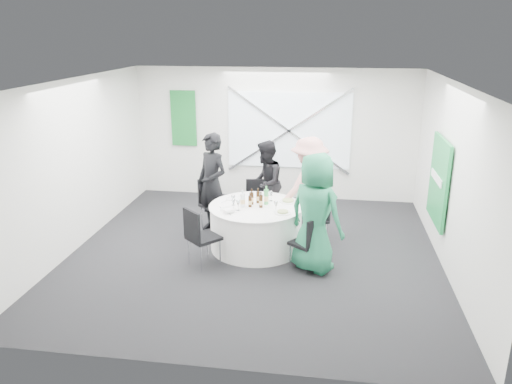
# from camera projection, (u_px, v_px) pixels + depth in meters

# --- Properties ---
(floor) EXTENTS (6.00, 6.00, 0.00)m
(floor) POSITION_uv_depth(u_px,v_px,m) (254.00, 253.00, 8.30)
(floor) COLOR black
(floor) RESTS_ON ground
(ceiling) EXTENTS (6.00, 6.00, 0.00)m
(ceiling) POSITION_uv_depth(u_px,v_px,m) (254.00, 82.00, 7.43)
(ceiling) COLOR silver
(ceiling) RESTS_ON wall_back
(wall_back) EXTENTS (6.00, 0.00, 6.00)m
(wall_back) POSITION_uv_depth(u_px,v_px,m) (275.00, 134.00, 10.69)
(wall_back) COLOR silver
(wall_back) RESTS_ON floor
(wall_front) EXTENTS (6.00, 0.00, 6.00)m
(wall_front) POSITION_uv_depth(u_px,v_px,m) (210.00, 252.00, 5.05)
(wall_front) COLOR silver
(wall_front) RESTS_ON floor
(wall_left) EXTENTS (0.00, 6.00, 6.00)m
(wall_left) POSITION_uv_depth(u_px,v_px,m) (76.00, 165.00, 8.28)
(wall_left) COLOR silver
(wall_left) RESTS_ON floor
(wall_right) EXTENTS (0.00, 6.00, 6.00)m
(wall_right) POSITION_uv_depth(u_px,v_px,m) (452.00, 180.00, 7.45)
(wall_right) COLOR silver
(wall_right) RESTS_ON floor
(window_panel) EXTENTS (2.60, 0.03, 1.60)m
(window_panel) POSITION_uv_depth(u_px,v_px,m) (289.00, 130.00, 10.58)
(window_panel) COLOR silver
(window_panel) RESTS_ON wall_back
(window_brace_a) EXTENTS (2.63, 0.05, 1.84)m
(window_brace_a) POSITION_uv_depth(u_px,v_px,m) (289.00, 131.00, 10.54)
(window_brace_a) COLOR silver
(window_brace_a) RESTS_ON window_panel
(window_brace_b) EXTENTS (2.63, 0.05, 1.84)m
(window_brace_b) POSITION_uv_depth(u_px,v_px,m) (289.00, 131.00, 10.54)
(window_brace_b) COLOR silver
(window_brace_b) RESTS_ON window_panel
(green_banner) EXTENTS (0.55, 0.04, 1.20)m
(green_banner) POSITION_uv_depth(u_px,v_px,m) (184.00, 118.00, 10.83)
(green_banner) COLOR #156C2B
(green_banner) RESTS_ON wall_back
(green_sign) EXTENTS (0.05, 1.20, 1.40)m
(green_sign) POSITION_uv_depth(u_px,v_px,m) (439.00, 181.00, 8.08)
(green_sign) COLOR #198A3E
(green_sign) RESTS_ON wall_right
(banquet_table) EXTENTS (1.56, 1.56, 0.76)m
(banquet_table) POSITION_uv_depth(u_px,v_px,m) (256.00, 227.00, 8.37)
(banquet_table) COLOR white
(banquet_table) RESTS_ON floor
(chair_back) EXTENTS (0.44, 0.45, 0.85)m
(chair_back) POSITION_uv_depth(u_px,v_px,m) (256.00, 199.00, 9.40)
(chair_back) COLOR black
(chair_back) RESTS_ON floor
(chair_back_left) EXTENTS (0.60, 0.60, 0.94)m
(chair_back_left) POSITION_uv_depth(u_px,v_px,m) (211.00, 199.00, 9.21)
(chair_back_left) COLOR black
(chair_back_left) RESTS_ON floor
(chair_back_right) EXTENTS (0.50, 0.49, 0.83)m
(chair_back_right) POSITION_uv_depth(u_px,v_px,m) (320.00, 215.00, 8.62)
(chair_back_right) COLOR black
(chair_back_right) RESTS_ON floor
(chair_front_right) EXTENTS (0.55, 0.55, 0.87)m
(chair_front_right) POSITION_uv_depth(u_px,v_px,m) (309.00, 240.00, 7.56)
(chair_front_right) COLOR black
(chair_front_right) RESTS_ON floor
(chair_front_left) EXTENTS (0.62, 0.62, 0.97)m
(chair_front_left) POSITION_uv_depth(u_px,v_px,m) (199.00, 233.00, 7.63)
(chair_front_left) COLOR black
(chair_front_left) RESTS_ON floor
(person_man_back_left) EXTENTS (0.80, 0.74, 1.83)m
(person_man_back_left) POSITION_uv_depth(u_px,v_px,m) (212.00, 184.00, 8.92)
(person_man_back_left) COLOR black
(person_man_back_left) RESTS_ON floor
(person_man_back) EXTENTS (0.43, 0.78, 1.60)m
(person_man_back) POSITION_uv_depth(u_px,v_px,m) (266.00, 183.00, 9.34)
(person_man_back) COLOR black
(person_man_back) RESTS_ON floor
(person_woman_pink) EXTENTS (1.23, 1.17, 1.79)m
(person_woman_pink) POSITION_uv_depth(u_px,v_px,m) (309.00, 187.00, 8.77)
(person_woman_pink) COLOR #D7918B
(person_woman_pink) RESTS_ON floor
(person_woman_green) EXTENTS (1.08, 0.98, 1.85)m
(person_woman_green) POSITION_uv_depth(u_px,v_px,m) (315.00, 213.00, 7.46)
(person_woman_green) COLOR #207850
(person_woman_green) RESTS_ON floor
(plate_back) EXTENTS (0.28, 0.28, 0.01)m
(plate_back) POSITION_uv_depth(u_px,v_px,m) (257.00, 195.00, 8.76)
(plate_back) COLOR white
(plate_back) RESTS_ON banquet_table
(plate_back_left) EXTENTS (0.26, 0.26, 0.01)m
(plate_back_left) POSITION_uv_depth(u_px,v_px,m) (234.00, 199.00, 8.58)
(plate_back_left) COLOR white
(plate_back_left) RESTS_ON banquet_table
(plate_back_right) EXTENTS (0.30, 0.30, 0.04)m
(plate_back_right) POSITION_uv_depth(u_px,v_px,m) (288.00, 201.00, 8.44)
(plate_back_right) COLOR white
(plate_back_right) RESTS_ON banquet_table
(plate_front_right) EXTENTS (0.26, 0.26, 0.04)m
(plate_front_right) POSITION_uv_depth(u_px,v_px,m) (283.00, 212.00, 7.92)
(plate_front_right) COLOR white
(plate_front_right) RESTS_ON banquet_table
(plate_front_left) EXTENTS (0.26, 0.26, 0.01)m
(plate_front_left) POSITION_uv_depth(u_px,v_px,m) (228.00, 209.00, 8.06)
(plate_front_left) COLOR white
(plate_front_left) RESTS_ON banquet_table
(napkin) EXTENTS (0.20, 0.20, 0.05)m
(napkin) POSITION_uv_depth(u_px,v_px,m) (229.00, 211.00, 7.92)
(napkin) COLOR white
(napkin) RESTS_ON plate_front_left
(beer_bottle_a) EXTENTS (0.06, 0.06, 0.27)m
(beer_bottle_a) POSITION_uv_depth(u_px,v_px,m) (252.00, 198.00, 8.29)
(beer_bottle_a) COLOR #351C09
(beer_bottle_a) RESTS_ON banquet_table
(beer_bottle_b) EXTENTS (0.06, 0.06, 0.26)m
(beer_bottle_b) POSITION_uv_depth(u_px,v_px,m) (258.00, 197.00, 8.37)
(beer_bottle_b) COLOR #351C09
(beer_bottle_b) RESTS_ON banquet_table
(beer_bottle_c) EXTENTS (0.06, 0.06, 0.27)m
(beer_bottle_c) POSITION_uv_depth(u_px,v_px,m) (261.00, 201.00, 8.15)
(beer_bottle_c) COLOR #351C09
(beer_bottle_c) RESTS_ON banquet_table
(beer_bottle_d) EXTENTS (0.06, 0.06, 0.25)m
(beer_bottle_d) POSITION_uv_depth(u_px,v_px,m) (250.00, 201.00, 8.18)
(beer_bottle_d) COLOR #351C09
(beer_bottle_d) RESTS_ON banquet_table
(green_water_bottle) EXTENTS (0.08, 0.08, 0.32)m
(green_water_bottle) POSITION_uv_depth(u_px,v_px,m) (266.00, 197.00, 8.28)
(green_water_bottle) COLOR #45B459
(green_water_bottle) RESTS_ON banquet_table
(clear_water_bottle) EXTENTS (0.08, 0.08, 0.28)m
(clear_water_bottle) POSITION_uv_depth(u_px,v_px,m) (243.00, 200.00, 8.19)
(clear_water_bottle) COLOR white
(clear_water_bottle) RESTS_ON banquet_table
(wine_glass_a) EXTENTS (0.07, 0.07, 0.17)m
(wine_glass_a) POSITION_uv_depth(u_px,v_px,m) (238.00, 203.00, 8.00)
(wine_glass_a) COLOR white
(wine_glass_a) RESTS_ON banquet_table
(wine_glass_b) EXTENTS (0.07, 0.07, 0.17)m
(wine_glass_b) POSITION_uv_depth(u_px,v_px,m) (276.00, 204.00, 7.95)
(wine_glass_b) COLOR white
(wine_glass_b) RESTS_ON banquet_table
(wine_glass_c) EXTENTS (0.07, 0.07, 0.17)m
(wine_glass_c) POSITION_uv_depth(u_px,v_px,m) (233.00, 202.00, 8.07)
(wine_glass_c) COLOR white
(wine_glass_c) RESTS_ON banquet_table
(wine_glass_d) EXTENTS (0.07, 0.07, 0.17)m
(wine_glass_d) POSITION_uv_depth(u_px,v_px,m) (271.00, 194.00, 8.45)
(wine_glass_d) COLOR white
(wine_glass_d) RESTS_ON banquet_table
(wine_glass_e) EXTENTS (0.07, 0.07, 0.17)m
(wine_glass_e) POSITION_uv_depth(u_px,v_px,m) (233.00, 198.00, 8.24)
(wine_glass_e) COLOR white
(wine_glass_e) RESTS_ON banquet_table
(wine_glass_f) EXTENTS (0.07, 0.07, 0.17)m
(wine_glass_f) POSITION_uv_depth(u_px,v_px,m) (266.00, 192.00, 8.52)
(wine_glass_f) COLOR white
(wine_glass_f) RESTS_ON banquet_table
(fork_a) EXTENTS (0.09, 0.14, 0.01)m
(fork_a) POSITION_uv_depth(u_px,v_px,m) (238.00, 196.00, 8.71)
(fork_a) COLOR silver
(fork_a) RESTS_ON banquet_table
(knife_a) EXTENTS (0.09, 0.14, 0.01)m
(knife_a) POSITION_uv_depth(u_px,v_px,m) (224.00, 202.00, 8.45)
(knife_a) COLOR silver
(knife_a) RESTS_ON banquet_table
(fork_b) EXTENTS (0.15, 0.02, 0.01)m
(fork_b) POSITION_uv_depth(u_px,v_px,m) (269.00, 195.00, 8.76)
(fork_b) COLOR silver
(fork_b) RESTS_ON banquet_table
(knife_b) EXTENTS (0.15, 0.03, 0.01)m
(knife_b) POSITION_uv_depth(u_px,v_px,m) (248.00, 195.00, 8.78)
(knife_b) COLOR silver
(knife_b) RESTS_ON banquet_table
(fork_c) EXTENTS (0.10, 0.13, 0.01)m
(fork_c) POSITION_uv_depth(u_px,v_px,m) (222.00, 208.00, 8.13)
(fork_c) COLOR silver
(fork_c) RESTS_ON banquet_table
(knife_c) EXTENTS (0.10, 0.13, 0.01)m
(knife_c) POSITION_uv_depth(u_px,v_px,m) (230.00, 214.00, 7.87)
(knife_c) COLOR silver
(knife_c) RESTS_ON banquet_table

